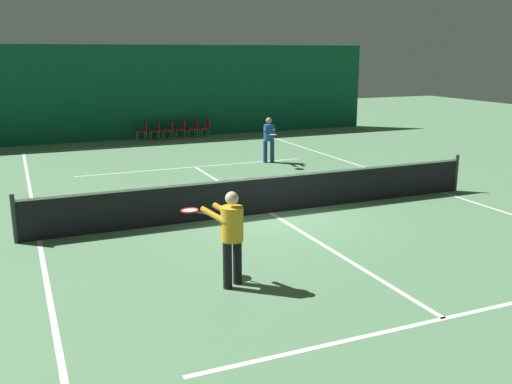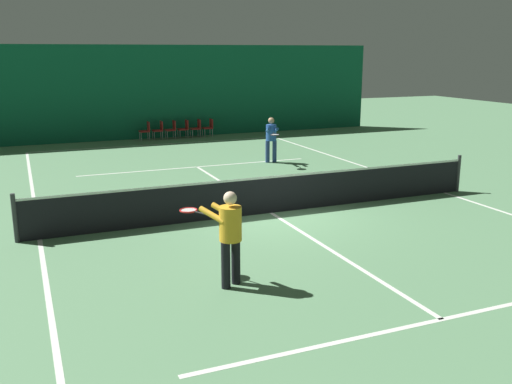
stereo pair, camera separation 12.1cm
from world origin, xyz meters
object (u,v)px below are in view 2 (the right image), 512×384
(courtside_chair_1, at_px, (159,129))
(player_near, at_px, (229,231))
(courtside_chair_2, at_px, (172,128))
(courtside_chair_4, at_px, (197,127))
(tennis_net, at_px, (271,193))
(courtside_chair_5, at_px, (209,126))
(courtside_chair_3, at_px, (184,128))
(player_far, at_px, (271,137))
(courtside_chair_0, at_px, (146,130))

(courtside_chair_1, bearing_deg, player_near, -9.27)
(courtside_chair_2, xyz_separation_m, courtside_chair_4, (1.21, 0.00, 0.00))
(courtside_chair_1, relative_size, courtside_chair_2, 1.00)
(tennis_net, height_order, courtside_chair_2, tennis_net)
(player_near, xyz_separation_m, courtside_chair_5, (5.23, 17.21, -0.50))
(tennis_net, bearing_deg, courtside_chair_3, 83.66)
(courtside_chair_4, bearing_deg, courtside_chair_5, 90.00)
(tennis_net, height_order, courtside_chair_5, tennis_net)
(player_far, height_order, courtside_chair_4, player_far)
(player_near, height_order, courtside_chair_3, player_near)
(courtside_chair_3, distance_m, courtside_chair_4, 0.61)
(courtside_chair_3, distance_m, courtside_chair_5, 1.21)
(player_far, xyz_separation_m, courtside_chair_0, (-3.09, 7.17, -0.48))
(courtside_chair_1, distance_m, courtside_chair_4, 1.82)
(courtside_chair_0, relative_size, courtside_chair_5, 1.00)
(player_near, relative_size, courtside_chair_0, 2.01)
(player_far, distance_m, courtside_chair_1, 7.60)
(courtside_chair_0, relative_size, courtside_chair_2, 1.00)
(courtside_chair_1, height_order, courtside_chair_3, same)
(player_near, bearing_deg, courtside_chair_2, -40.09)
(tennis_net, bearing_deg, courtside_chair_0, 91.45)
(tennis_net, distance_m, courtside_chair_3, 13.39)
(courtside_chair_1, relative_size, courtside_chair_5, 1.00)
(player_far, height_order, courtside_chair_3, player_far)
(courtside_chair_0, height_order, courtside_chair_3, same)
(courtside_chair_1, bearing_deg, player_far, 19.11)
(courtside_chair_0, bearing_deg, player_near, -7.30)
(courtside_chair_3, bearing_deg, courtside_chair_0, -90.00)
(courtside_chair_3, height_order, courtside_chair_4, same)
(player_near, relative_size, courtside_chair_3, 2.01)
(tennis_net, bearing_deg, courtside_chair_2, 86.24)
(courtside_chair_1, height_order, courtside_chair_5, same)
(player_far, bearing_deg, courtside_chair_2, -148.96)
(tennis_net, xyz_separation_m, courtside_chair_0, (-0.34, 13.31, -0.03))
(courtside_chair_0, distance_m, courtside_chair_3, 1.82)
(courtside_chair_5, bearing_deg, courtside_chair_3, -90.00)
(courtside_chair_2, bearing_deg, courtside_chair_5, 90.00)
(courtside_chair_0, distance_m, courtside_chair_1, 0.61)
(player_near, xyz_separation_m, courtside_chair_4, (4.63, 17.21, -0.50))
(courtside_chair_0, height_order, courtside_chair_4, same)
(courtside_chair_3, bearing_deg, player_far, 10.07)
(courtside_chair_2, bearing_deg, courtside_chair_1, -90.00)
(tennis_net, bearing_deg, courtside_chair_1, 88.84)
(courtside_chair_5, bearing_deg, courtside_chair_1, -90.00)
(courtside_chair_0, bearing_deg, courtside_chair_3, 90.00)
(player_far, distance_m, courtside_chair_5, 7.18)
(courtside_chair_0, relative_size, courtside_chair_4, 1.00)
(courtside_chair_0, height_order, courtside_chair_2, same)
(courtside_chair_2, height_order, courtside_chair_4, same)
(player_near, height_order, courtside_chair_1, player_near)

